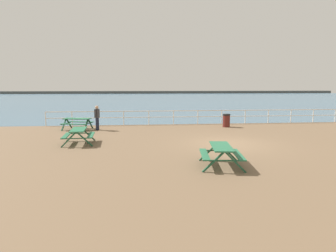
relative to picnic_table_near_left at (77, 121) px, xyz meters
name	(u,v)px	position (x,y,z in m)	size (l,w,h in m)	color
ground_plane	(228,146)	(8.80, -5.78, -0.68)	(30.00, 24.00, 0.20)	brown
sea_band	(159,98)	(8.80, 46.97, -0.58)	(142.00, 90.00, 0.01)	#476B84
distant_shoreline	(151,93)	(8.80, 89.97, -0.58)	(142.00, 6.00, 1.80)	#4C4C47
seaward_railing	(198,114)	(8.80, 1.97, 0.17)	(23.07, 0.07, 1.08)	white
picnic_table_near_left	(77,121)	(0.00, 0.00, 0.00)	(2.07, 1.85, 0.80)	#286B47
picnic_table_near_right	(221,151)	(7.26, -9.83, 0.00)	(1.76, 1.99, 0.80)	#286B47
picnic_table_mid_centre	(79,133)	(1.10, -5.00, 0.00)	(1.66, 1.91, 0.80)	#286B47
visitor	(97,116)	(1.40, -0.38, 0.36)	(0.33, 0.50, 1.66)	#1E2338
litter_bin	(226,120)	(10.54, 0.15, -0.10)	(0.55, 0.55, 0.95)	#591E19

